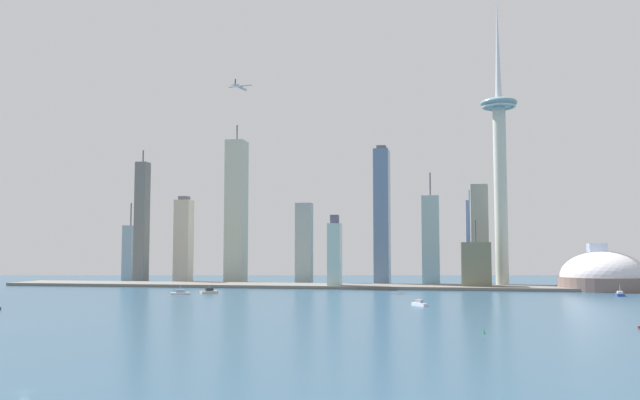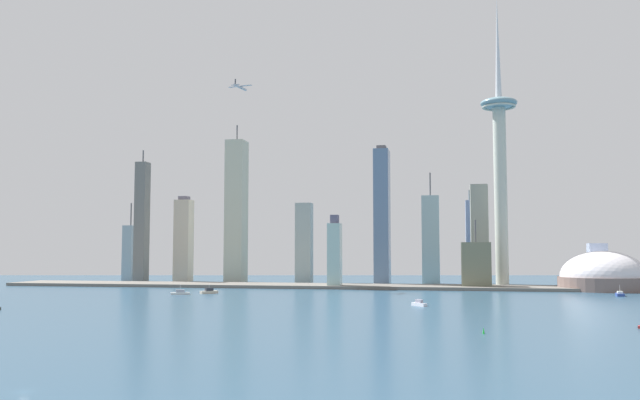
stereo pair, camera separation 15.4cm
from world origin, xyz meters
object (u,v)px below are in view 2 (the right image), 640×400
object	(u,v)px
boat_4	(620,294)
skyscraper_8	(236,211)
skyscraper_0	(475,240)
skyscraper_10	(476,266)
stadium_dome	(603,278)
boat_1	(180,293)
channel_buoy_0	(484,331)
skyscraper_6	(479,235)
skyscraper_4	(382,217)
skyscraper_2	(142,222)
skyscraper_9	(598,266)
skyscraper_11	(431,240)
skyscraper_1	(304,244)
observation_tower	(500,152)
airplane	(240,87)
boat_2	(209,292)
skyscraper_5	(130,253)
skyscraper_7	(335,254)
boat_3	(419,304)
skyscraper_3	(184,240)

from	to	relation	value
boat_4	skyscraper_8	bearing A→B (deg)	73.01
skyscraper_0	skyscraper_10	distance (m)	106.87
stadium_dome	boat_1	distance (m)	388.01
channel_buoy_0	skyscraper_6	bearing A→B (deg)	87.56
skyscraper_4	skyscraper_8	xyz separation A→B (m)	(-178.60, 48.89, 11.10)
boat_4	skyscraper_2	bearing A→B (deg)	80.67
skyscraper_2	skyscraper_9	world-z (taller)	skyscraper_2
skyscraper_11	skyscraper_8	bearing A→B (deg)	-179.18
channel_buoy_0	boat_1	bearing A→B (deg)	137.06
skyscraper_1	channel_buoy_0	size ratio (longest dim) A/B	31.23
observation_tower	boat_4	xyz separation A→B (m)	(84.63, -108.92, -136.45)
skyscraper_1	skyscraper_11	size ratio (longest dim) A/B	0.72
skyscraper_6	skyscraper_9	distance (m)	118.43
stadium_dome	boat_4	size ratio (longest dim) A/B	4.92
boat_4	airplane	bearing A→B (deg)	86.93
skyscraper_0	skyscraper_11	world-z (taller)	skyscraper_11
stadium_dome	skyscraper_1	world-z (taller)	skyscraper_1
boat_1	skyscraper_10	bearing A→B (deg)	4.98
skyscraper_2	channel_buoy_0	bearing A→B (deg)	-48.47
stadium_dome	boat_2	world-z (taller)	stadium_dome
boat_2	skyscraper_5	bearing A→B (deg)	81.12
skyscraper_7	channel_buoy_0	distance (m)	362.72
observation_tower	airplane	xyz separation A→B (m)	(-261.46, -48.37, 67.46)
skyscraper_1	airplane	distance (m)	184.37
skyscraper_7	skyscraper_11	distance (m)	143.37
skyscraper_5	skyscraper_7	bearing A→B (deg)	-22.34
boat_4	channel_buoy_0	distance (m)	300.81
skyscraper_2	skyscraper_8	world-z (taller)	skyscraper_8
skyscraper_9	boat_2	distance (m)	378.77
boat_3	boat_1	bearing A→B (deg)	-152.61
skyscraper_0	channel_buoy_0	xyz separation A→B (m)	(-14.31, -458.90, -47.64)
skyscraper_9	boat_3	size ratio (longest dim) A/B	3.78
skyscraper_6	airplane	distance (m)	294.53
observation_tower	stadium_dome	world-z (taller)	observation_tower
observation_tower	skyscraper_4	world-z (taller)	observation_tower
skyscraper_1	skyscraper_10	bearing A→B (deg)	-16.60
skyscraper_5	skyscraper_4	bearing A→B (deg)	-10.02
skyscraper_1	observation_tower	bearing A→B (deg)	-7.18
stadium_dome	skyscraper_10	bearing A→B (deg)	178.63
skyscraper_4	airplane	distance (m)	201.57
skyscraper_1	skyscraper_3	world-z (taller)	skyscraper_3
skyscraper_2	boat_4	size ratio (longest dim) A/B	9.38
skyscraper_4	boat_3	xyz separation A→B (m)	(49.17, -252.02, -71.57)
boat_4	boat_1	bearing A→B (deg)	105.26
boat_2	channel_buoy_0	distance (m)	325.29
skyscraper_6	boat_1	world-z (taller)	skyscraper_6
observation_tower	skyscraper_11	xyz separation A→B (m)	(-72.26, 64.56, -88.52)
skyscraper_5	boat_1	xyz separation A→B (m)	(163.47, -230.71, -32.60)
skyscraper_3	observation_tower	bearing A→B (deg)	-10.60
stadium_dome	skyscraper_5	distance (m)	538.25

